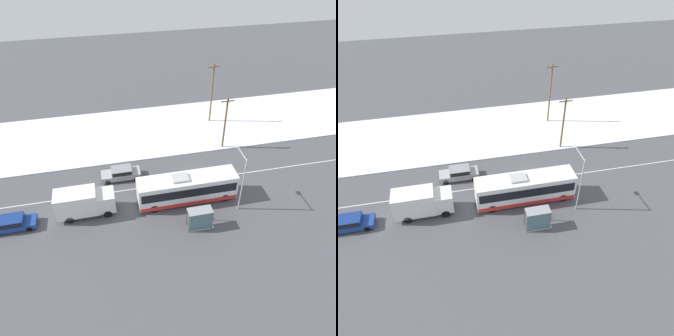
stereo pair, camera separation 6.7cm
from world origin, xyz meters
The scene contains 12 objects.
ground_plane centered at (0.00, 0.00, 0.00)m, with size 120.00×120.00×0.00m, color #4C4C51.
snow_lot centered at (0.00, 12.23, 0.06)m, with size 80.00×13.76×0.12m.
lane_marking_center centered at (0.00, 0.00, 0.00)m, with size 60.00×0.12×0.00m.
city_bus centered at (-2.00, -3.01, 1.71)m, with size 11.08×2.57×3.50m.
box_truck centered at (-13.30, -2.79, 1.74)m, with size 6.24×2.30×3.20m.
sedan_car centered at (-8.87, 2.34, 0.82)m, with size 4.75×1.80×1.50m.
parked_car_near_truck centered at (-20.62, -3.26, 0.78)m, with size 4.46×1.80×1.42m.
pedestrian_at_stop centered at (-1.85, -5.99, 1.05)m, with size 0.61×0.27×1.71m.
bus_shelter centered at (-1.76, -7.44, 1.67)m, with size 2.52×1.20×2.40m.
streetlamp centered at (3.22, -4.97, 4.45)m, with size 0.36×3.13×6.87m.
utility_pole_roadside centered at (5.49, 5.97, 3.97)m, with size 1.80×0.24×7.56m.
utility_pole_snowlot centered at (5.90, 13.00, 4.80)m, with size 1.80×0.24×9.22m.
Camera 1 is at (-9.79, -28.85, 26.43)m, focal length 35.00 mm.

